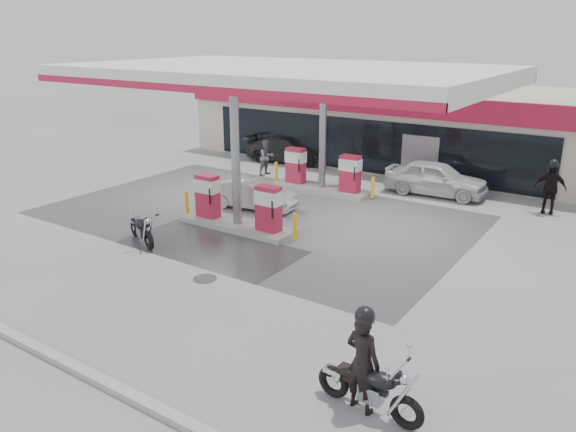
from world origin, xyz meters
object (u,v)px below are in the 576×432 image
parked_motorcycle (142,230)px  sedan_white (436,178)px  biker_main (363,362)px  biker_walking (550,188)px  main_motorcycle (371,389)px  attendant (267,157)px  pump_island_near (237,209)px  pump_island_far (322,175)px  parked_car_left (288,149)px  parked_car_right (485,171)px  hatchback_silver (253,194)px

parked_motorcycle → sedan_white: bearing=85.3°
biker_main → biker_walking: biker_main is taller
main_motorcycle → biker_walking: size_ratio=1.11×
sedan_white → attendant: bearing=94.7°
pump_island_near → pump_island_far: bearing=90.0°
parked_car_left → biker_walking: 13.62m
parked_car_right → hatchback_silver: bearing=134.8°
pump_island_near → biker_main: biker_main is taller
attendant → parked_car_right: bearing=-53.5°
sedan_white → attendant: attendant is taller
pump_island_near → main_motorcycle: 10.94m
parked_car_right → biker_walking: size_ratio=2.28×
attendant → hatchback_silver: (2.81, -4.80, -0.28)m
biker_main → parked_motorcycle: bearing=-10.8°
main_motorcycle → parked_motorcycle: size_ratio=1.12×
pump_island_near → parked_car_left: 10.97m
biker_main → hatchback_silver: 12.97m
parked_motorcycle → parked_car_right: size_ratio=0.44×
pump_island_near → hatchback_silver: 2.41m
pump_island_far → parked_car_left: bearing=138.4°
main_motorcycle → parked_car_right: 18.19m
pump_island_near → sedan_white: bearing=61.6°
pump_island_near → parked_motorcycle: 3.46m
pump_island_far → parked_motorcycle: 9.17m
main_motorcycle → parked_car_left: parked_car_left is taller
pump_island_near → parked_car_left: size_ratio=1.09×
sedan_white → parked_car_right: bearing=-26.4°
biker_walking → parked_motorcycle: bearing=-141.0°
main_motorcycle → parked_car_right: size_ratio=0.49×
parked_motorcycle → parked_car_right: parked_car_right is taller
parked_car_right → main_motorcycle: bearing=-179.5°
pump_island_near → main_motorcycle: bearing=-38.1°
parked_motorcycle → main_motorcycle: bearing=4.0°
parked_motorcycle → pump_island_far: bearing=103.4°
pump_island_far → parked_car_right: size_ratio=1.12×
main_motorcycle → parked_car_right: (-2.92, 17.95, 0.13)m
main_motorcycle → sedan_white: sedan_white is taller
sedan_white → parked_car_right: (1.26, 3.00, -0.11)m
main_motorcycle → attendant: size_ratio=1.27×
hatchback_silver → biker_walking: biker_walking is taller
attendant → biker_walking: 12.83m
biker_main → parked_car_left: bearing=-42.9°
main_motorcycle → parked_motorcycle: bearing=163.1°
attendant → parked_car_left: 3.09m
main_motorcycle → biker_main: size_ratio=1.11×
hatchback_silver → parked_car_right: bearing=-45.3°
pump_island_near → parked_car_right: 12.57m
pump_island_near → biker_main: bearing=-38.7°
biker_walking → parked_car_left: bearing=164.9°
parked_car_left → biker_main: bearing=-151.6°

